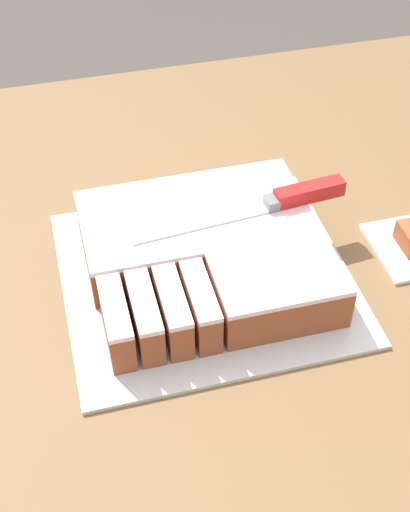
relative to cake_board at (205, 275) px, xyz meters
name	(u,v)px	position (x,y,z in m)	size (l,w,h in m)	color
countertop	(236,457)	(0.06, 0.00, -0.48)	(1.40, 1.10, 0.95)	brown
cake_board	(205,275)	(0.00, 0.00, 0.00)	(0.37, 0.34, 0.01)	silver
cake	(207,254)	(0.00, 0.00, 0.03)	(0.30, 0.27, 0.06)	#994C2D
knife	(287,199)	(0.12, 0.04, 0.08)	(0.29, 0.05, 0.02)	silver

